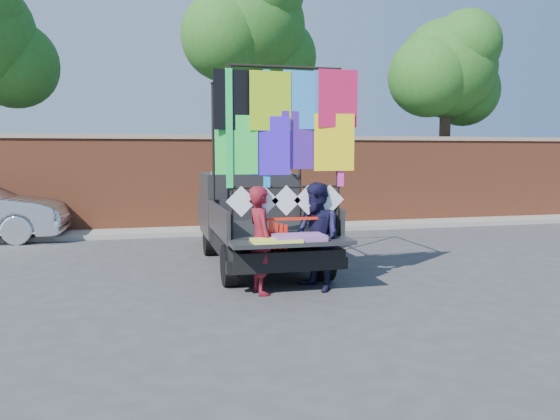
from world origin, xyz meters
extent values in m
plane|color=#38383A|center=(0.00, 0.00, 0.00)|extent=(90.00, 90.00, 0.00)
cube|color=brown|center=(0.00, 7.00, 1.25)|extent=(30.00, 0.35, 2.50)
cube|color=gray|center=(0.00, 7.00, 2.55)|extent=(30.00, 0.45, 0.12)
cube|color=gray|center=(0.00, 6.30, 0.06)|extent=(30.00, 1.20, 0.12)
sphere|color=#2C5718|center=(-5.60, 8.60, 4.55)|extent=(2.40, 2.40, 2.40)
cylinder|color=#38281C|center=(1.00, 8.20, 2.73)|extent=(0.36, 0.36, 5.46)
sphere|color=#2C5718|center=(1.00, 8.20, 5.85)|extent=(3.20, 3.20, 3.20)
sphere|color=#2C5718|center=(1.90, 8.60, 5.07)|extent=(2.40, 2.40, 2.40)
sphere|color=#2C5718|center=(0.20, 7.90, 5.46)|extent=(2.60, 2.60, 2.60)
cylinder|color=#38281C|center=(7.50, 8.20, 2.27)|extent=(0.36, 0.36, 4.55)
sphere|color=#2C5718|center=(7.50, 8.20, 4.88)|extent=(3.20, 3.20, 3.20)
sphere|color=#2C5718|center=(8.40, 8.60, 4.23)|extent=(2.40, 2.40, 2.40)
sphere|color=#2C5718|center=(6.70, 7.90, 4.55)|extent=(2.60, 2.60, 2.60)
sphere|color=#2C5718|center=(7.80, 7.60, 5.52)|extent=(2.20, 2.20, 2.20)
cylinder|color=black|center=(-0.90, 3.09, 0.34)|extent=(0.22, 0.67, 0.67)
cylinder|color=black|center=(-0.90, 0.35, 0.34)|extent=(0.22, 0.67, 0.67)
cylinder|color=black|center=(0.69, 3.09, 0.34)|extent=(0.22, 0.67, 0.67)
cylinder|color=black|center=(0.69, 0.35, 0.34)|extent=(0.22, 0.67, 0.67)
cube|color=black|center=(-0.10, 1.67, 0.51)|extent=(1.73, 4.27, 0.30)
cube|color=black|center=(-0.10, 0.91, 0.79)|extent=(1.83, 2.34, 0.10)
cube|color=black|center=(-1.00, 0.91, 1.02)|extent=(0.06, 2.34, 0.46)
cube|color=black|center=(0.79, 0.91, 1.02)|extent=(0.06, 2.34, 0.46)
cube|color=black|center=(-0.10, 2.06, 1.02)|extent=(1.83, 0.06, 0.46)
cube|color=black|center=(-0.10, 3.04, 1.07)|extent=(1.83, 1.63, 1.27)
cube|color=#8C9EAD|center=(-0.10, 2.59, 1.47)|extent=(1.63, 0.06, 0.56)
cube|color=#8C9EAD|center=(-0.10, 3.81, 1.27)|extent=(1.63, 0.10, 0.71)
cube|color=black|center=(-0.10, 4.16, 0.81)|extent=(1.78, 0.91, 0.56)
cube|color=black|center=(-0.10, -0.51, 0.81)|extent=(1.83, 0.56, 0.06)
cube|color=black|center=(-0.10, -0.28, 0.43)|extent=(1.88, 0.15, 0.18)
cylinder|color=black|center=(-0.94, -0.16, 2.11)|extent=(0.05, 0.05, 2.54)
cylinder|color=black|center=(-0.94, 1.98, 2.11)|extent=(0.05, 0.05, 2.54)
cylinder|color=black|center=(0.73, -0.16, 2.11)|extent=(0.05, 0.05, 2.54)
cylinder|color=black|center=(0.73, 1.98, 2.11)|extent=(0.05, 0.05, 2.54)
cylinder|color=black|center=(-0.10, -0.16, 3.39)|extent=(1.73, 0.04, 0.04)
cylinder|color=black|center=(-0.10, 1.98, 3.39)|extent=(1.73, 0.04, 0.04)
cylinder|color=black|center=(-0.94, 0.91, 3.39)|extent=(0.04, 2.19, 0.04)
cylinder|color=black|center=(0.73, 0.91, 3.39)|extent=(0.04, 2.19, 0.04)
cylinder|color=black|center=(-0.10, -0.16, 1.61)|extent=(1.73, 0.04, 0.04)
cube|color=black|center=(-0.87, -0.18, 2.93)|extent=(0.63, 0.02, 0.86)
cube|color=#A6DB17|center=(-0.36, -0.22, 2.93)|extent=(0.63, 0.02, 0.86)
cube|color=#3599FF|center=(0.15, -0.18, 2.93)|extent=(0.63, 0.02, 0.86)
cube|color=#CC1848|center=(0.66, -0.22, 2.93)|extent=(0.63, 0.02, 0.86)
cube|color=green|center=(-0.87, -0.18, 2.27)|extent=(0.63, 0.02, 0.86)
cube|color=#3F1BF4|center=(-0.36, -0.22, 2.27)|extent=(0.63, 0.02, 0.86)
cube|color=#5524B7|center=(0.15, -0.18, 2.27)|extent=(0.63, 0.02, 0.86)
cube|color=yellow|center=(0.66, -0.22, 2.27)|extent=(0.63, 0.02, 0.86)
cube|color=#1AD356|center=(-0.97, -0.20, 2.47)|extent=(0.10, 0.01, 1.73)
cube|color=#FF2ABA|center=(0.76, -0.20, 2.47)|extent=(0.10, 0.01, 1.73)
cube|color=#1C92FF|center=(-0.41, -0.20, 2.47)|extent=(0.10, 0.01, 1.73)
cube|color=white|center=(-0.79, -0.19, 1.40)|extent=(0.46, 0.01, 0.46)
cube|color=white|center=(-0.45, -0.19, 1.40)|extent=(0.46, 0.01, 0.46)
cube|color=white|center=(-0.10, -0.19, 1.40)|extent=(0.46, 0.01, 0.46)
cube|color=white|center=(0.24, -0.19, 1.40)|extent=(0.46, 0.01, 0.46)
cube|color=white|center=(0.59, -0.19, 1.40)|extent=(0.46, 0.01, 0.46)
cube|color=#F2355F|center=(0.00, -0.51, 0.88)|extent=(0.76, 0.46, 0.08)
cube|color=#EAF54D|center=(-0.36, -0.58, 0.86)|extent=(0.71, 0.41, 0.04)
imported|color=maroon|center=(-0.51, -0.21, 0.82)|extent=(0.46, 0.64, 1.63)
imported|color=#171535|center=(0.37, -0.22, 0.84)|extent=(0.89, 0.99, 1.67)
cube|color=red|center=(-0.07, -0.22, 1.13)|extent=(0.92, 0.09, 0.04)
cube|color=red|center=(-0.36, -0.24, 0.83)|extent=(0.06, 0.02, 0.53)
cube|color=red|center=(-0.28, -0.24, 0.81)|extent=(0.06, 0.02, 0.53)
cube|color=red|center=(-0.21, -0.24, 0.79)|extent=(0.06, 0.02, 0.53)
cube|color=red|center=(-0.13, -0.24, 0.77)|extent=(0.06, 0.02, 0.53)
camera|label=1|loc=(-2.18, -8.14, 2.12)|focal=35.00mm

